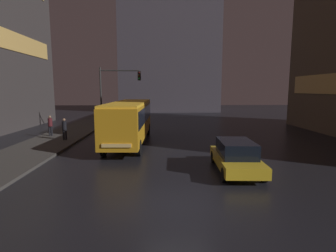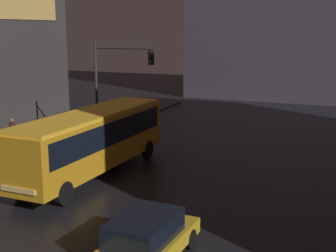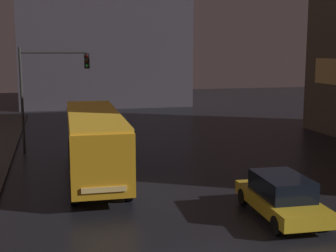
{
  "view_description": "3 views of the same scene",
  "coord_description": "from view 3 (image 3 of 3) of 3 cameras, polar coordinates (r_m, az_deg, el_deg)",
  "views": [
    {
      "loc": [
        -0.58,
        -8.66,
        4.03
      ],
      "look_at": [
        -0.04,
        10.77,
        1.32
      ],
      "focal_mm": 28.0,
      "sensor_mm": 36.0,
      "label": 1
    },
    {
      "loc": [
        8.71,
        -8.01,
        7.03
      ],
      "look_at": [
        0.78,
        11.55,
        2.62
      ],
      "focal_mm": 50.0,
      "sensor_mm": 36.0,
      "label": 2
    },
    {
      "loc": [
        -4.78,
        -10.91,
        5.94
      ],
      "look_at": [
        1.46,
        14.03,
        1.82
      ],
      "focal_mm": 50.0,
      "sensor_mm": 36.0,
      "label": 3
    }
  ],
  "objects": [
    {
      "name": "traffic_light_main",
      "position": [
        28.33,
        -14.63,
        5.37
      ],
      "size": [
        4.02,
        0.35,
        6.17
      ],
      "color": "#2D2D2D",
      "rests_on": "ground"
    },
    {
      "name": "car_taxi",
      "position": [
        17.53,
        13.65,
        -8.29
      ],
      "size": [
        2.09,
        4.59,
        1.53
      ],
      "rotation": [
        0.0,
        0.0,
        3.1
      ],
      "color": "gold",
      "rests_on": "ground"
    },
    {
      "name": "bus_near",
      "position": [
        22.24,
        -8.98,
        -1.4
      ],
      "size": [
        2.69,
        10.6,
        3.13
      ],
      "rotation": [
        0.0,
        0.0,
        3.11
      ],
      "color": "orange",
      "rests_on": "ground"
    },
    {
      "name": "building_far_backdrop",
      "position": [
        54.72,
        -8.15,
        14.11
      ],
      "size": [
        18.07,
        12.0,
        21.61
      ],
      "color": "#423D47",
      "rests_on": "ground"
    }
  ]
}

